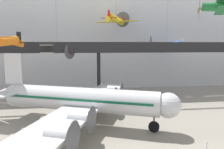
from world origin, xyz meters
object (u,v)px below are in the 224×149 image
(suspended_plane_blue_trainer, at_px, (167,45))
(suspended_plane_cream_biplane, at_px, (58,49))
(suspended_plane_green_biplane, at_px, (224,7))
(suspended_plane_yellow_lowwing, at_px, (116,20))
(airliner_silver_main, at_px, (80,100))
(stanchion_barrier, at_px, (207,149))

(suspended_plane_blue_trainer, relative_size, suspended_plane_cream_biplane, 0.90)
(suspended_plane_green_biplane, xyz_separation_m, suspended_plane_yellow_lowwing, (-9.65, 20.37, 0.55))
(airliner_silver_main, height_order, suspended_plane_yellow_lowwing, suspended_plane_yellow_lowwing)
(suspended_plane_cream_biplane, distance_m, suspended_plane_yellow_lowwing, 13.12)
(stanchion_barrier, bearing_deg, suspended_plane_cream_biplane, 124.26)
(suspended_plane_green_biplane, xyz_separation_m, suspended_plane_blue_trainer, (1.55, 21.31, -4.60))
(suspended_plane_green_biplane, distance_m, suspended_plane_blue_trainer, 21.86)
(suspended_plane_cream_biplane, bearing_deg, suspended_plane_green_biplane, -5.01)
(suspended_plane_green_biplane, height_order, suspended_plane_yellow_lowwing, same)
(suspended_plane_blue_trainer, distance_m, stanchion_barrier, 29.49)
(suspended_plane_cream_biplane, bearing_deg, suspended_plane_blue_trainer, 43.18)
(suspended_plane_blue_trainer, xyz_separation_m, suspended_plane_cream_biplane, (-22.76, -2.86, -0.74))
(suspended_plane_cream_biplane, bearing_deg, suspended_plane_yellow_lowwing, 45.46)
(suspended_plane_green_biplane, distance_m, suspended_plane_cream_biplane, 28.61)
(airliner_silver_main, height_order, suspended_plane_green_biplane, suspended_plane_green_biplane)
(suspended_plane_blue_trainer, bearing_deg, stanchion_barrier, 101.81)
(airliner_silver_main, distance_m, suspended_plane_blue_trainer, 26.71)
(stanchion_barrier, bearing_deg, suspended_plane_green_biplane, 50.86)
(suspended_plane_blue_trainer, height_order, suspended_plane_cream_biplane, suspended_plane_blue_trainer)
(airliner_silver_main, xyz_separation_m, stanchion_barrier, (12.23, -9.07, -3.00))
(airliner_silver_main, bearing_deg, suspended_plane_green_biplane, 11.32)
(airliner_silver_main, bearing_deg, suspended_plane_yellow_lowwing, 89.19)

